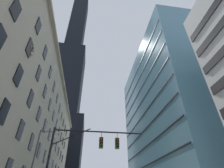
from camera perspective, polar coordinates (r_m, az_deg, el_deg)
The scene contains 5 objects.
station_building at distance 43.69m, azimuth -31.04°, elevation -13.80°, with size 18.04×64.56×27.41m.
dark_skyscraper at distance 115.36m, azimuth -16.06°, elevation -4.47°, with size 29.56×29.56×195.38m.
glass_office_midrise at distance 49.89m, azimuth 18.58°, elevation -10.11°, with size 15.15×39.12×41.70m.
traffic_signal_mast at distance 17.45m, azimuth -8.34°, elevation -21.52°, with size 9.10×0.63×7.47m.
street_lamppost at distance 23.38m, azimuth -24.51°, elevation -22.73°, with size 2.46×0.32×8.80m.
Camera 1 is at (-3.06, -12.28, 1.60)m, focal length 26.70 mm.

